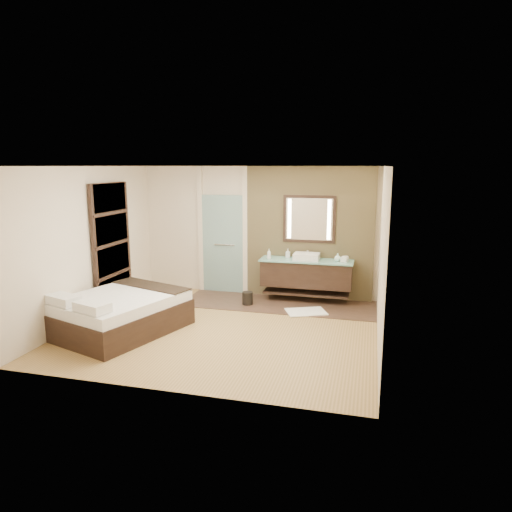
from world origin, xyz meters
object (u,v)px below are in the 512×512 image
(bed, at_px, (119,313))
(waste_bin, at_px, (248,298))
(vanity, at_px, (306,273))
(mirror_unit, at_px, (309,219))

(bed, height_order, waste_bin, bed)
(vanity, xyz_separation_m, bed, (-2.75, -2.46, -0.27))
(vanity, relative_size, mirror_unit, 1.75)
(mirror_unit, bearing_deg, bed, -135.62)
(bed, distance_m, waste_bin, 2.56)
(bed, xyz_separation_m, waste_bin, (1.67, 1.93, -0.18))
(bed, bearing_deg, vanity, 59.90)
(vanity, distance_m, mirror_unit, 1.10)
(mirror_unit, relative_size, waste_bin, 4.06)
(vanity, xyz_separation_m, mirror_unit, (0.00, 0.24, 1.07))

